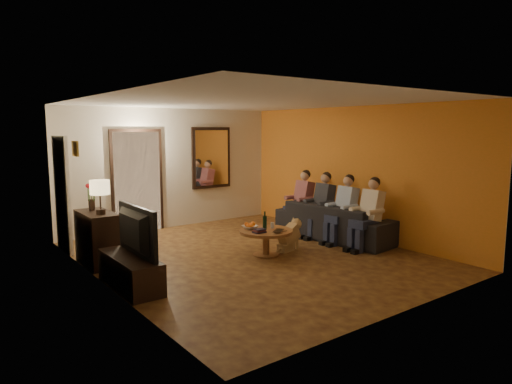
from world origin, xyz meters
TOP-DOWN VIEW (x-y plane):
  - floor at (0.00, 0.00)m, footprint 5.00×6.00m
  - ceiling at (0.00, 0.00)m, footprint 5.00×6.00m
  - back_wall at (0.00, 3.00)m, footprint 5.00×0.02m
  - front_wall at (0.00, -3.00)m, footprint 5.00×0.02m
  - left_wall at (-2.50, 0.00)m, footprint 0.02×6.00m
  - right_wall at (2.50, 0.00)m, footprint 0.02×6.00m
  - orange_accent at (2.49, 0.00)m, footprint 0.01×6.00m
  - kitchen_doorway at (-0.80, 2.98)m, footprint 1.00×0.06m
  - door_trim at (-0.80, 2.97)m, footprint 1.12×0.04m
  - fridge_glimpse at (-0.55, 2.98)m, footprint 0.45×0.03m
  - mirror_frame at (1.00, 2.96)m, footprint 1.00×0.05m
  - mirror_glass at (1.00, 2.93)m, footprint 0.86×0.02m
  - white_door at (-2.46, 2.30)m, footprint 0.06×0.85m
  - framed_art at (-2.47, 1.30)m, footprint 0.03×0.28m
  - art_canvas at (-2.46, 1.30)m, footprint 0.01×0.22m
  - dresser at (-2.25, 1.11)m, footprint 0.45×0.95m
  - table_lamp at (-2.25, 0.89)m, footprint 0.30×0.30m
  - flower_vase at (-2.25, 1.33)m, footprint 0.14×0.14m
  - tv_stand at (-2.25, -0.24)m, footprint 0.45×1.32m
  - tv at (-2.25, -0.24)m, footprint 1.18×0.15m
  - sofa at (2.07, 0.03)m, footprint 2.52×1.21m
  - person_a at (1.97, -0.87)m, footprint 0.60×0.40m
  - person_b at (1.97, -0.27)m, footprint 0.60×0.40m
  - person_c at (1.97, 0.33)m, footprint 0.60×0.40m
  - person_d at (1.97, 0.93)m, footprint 0.60×0.40m
  - dog at (0.77, -0.06)m, footprint 0.60×0.36m
  - coffee_table at (0.21, -0.11)m, footprint 1.02×1.02m
  - bowl at (0.03, 0.11)m, footprint 0.26×0.26m
  - oranges at (0.03, 0.11)m, footprint 0.20×0.20m
  - wine_bottle at (0.26, -0.01)m, footprint 0.07×0.07m
  - wine_glass at (0.39, -0.06)m, footprint 0.06×0.06m
  - book_stack at (-0.01, -0.21)m, footprint 0.20×0.15m
  - laptop at (0.31, -0.39)m, footprint 0.39×0.37m

SIDE VIEW (x-z plane):
  - floor at x=0.00m, z-range -0.01..0.01m
  - tv_stand at x=-2.25m, z-range 0.00..0.44m
  - coffee_table at x=0.21m, z-range 0.00..0.45m
  - dog at x=0.77m, z-range 0.00..0.56m
  - sofa at x=2.07m, z-range 0.00..0.71m
  - dresser at x=-2.25m, z-range 0.00..0.85m
  - laptop at x=0.31m, z-range 0.45..0.48m
  - bowl at x=0.03m, z-range 0.45..0.51m
  - book_stack at x=-0.01m, z-range 0.45..0.52m
  - wine_glass at x=0.39m, z-range 0.45..0.55m
  - oranges at x=0.03m, z-range 0.51..0.59m
  - person_a at x=1.97m, z-range 0.00..1.20m
  - person_b at x=1.97m, z-range 0.00..1.20m
  - person_c at x=1.97m, z-range 0.00..1.20m
  - person_d at x=1.97m, z-range 0.00..1.20m
  - wine_bottle at x=0.26m, z-range 0.45..0.76m
  - tv at x=-2.25m, z-range 0.44..1.12m
  - fridge_glimpse at x=-0.55m, z-range 0.05..1.75m
  - white_door at x=-2.46m, z-range 0.00..2.04m
  - kitchen_doorway at x=-0.80m, z-range 0.00..2.10m
  - door_trim at x=-0.80m, z-range -0.06..2.16m
  - flower_vase at x=-2.25m, z-range 0.85..1.29m
  - table_lamp at x=-2.25m, z-range 0.85..1.39m
  - back_wall at x=0.00m, z-range 0.00..2.60m
  - front_wall at x=0.00m, z-range 0.00..2.60m
  - left_wall at x=-2.50m, z-range 0.00..2.60m
  - right_wall at x=2.50m, z-range 0.00..2.60m
  - orange_accent at x=2.49m, z-range 0.00..2.60m
  - mirror_frame at x=1.00m, z-range 0.80..2.20m
  - mirror_glass at x=1.00m, z-range 0.87..2.13m
  - framed_art at x=-2.47m, z-range 1.73..1.97m
  - art_canvas at x=-2.46m, z-range 1.76..1.94m
  - ceiling at x=0.00m, z-range 2.60..2.60m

